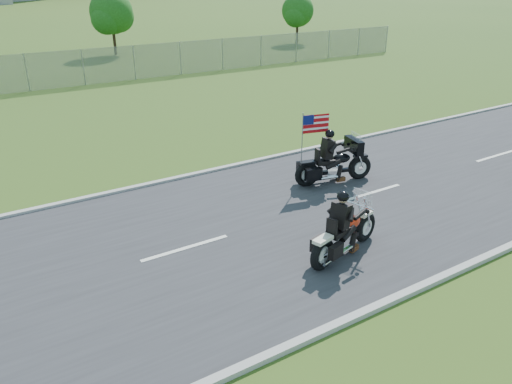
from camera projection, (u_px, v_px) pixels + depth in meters
ground at (257, 228)px, 12.71m from camera, size 420.00×420.00×0.00m
road at (257, 228)px, 12.70m from camera, size 120.00×8.00×0.04m
curb_north at (189, 176)px, 15.82m from camera, size 120.00×0.18×0.12m
curb_south at (370, 310)px, 9.56m from camera, size 120.00×0.18×0.12m
tree_fence_near at (112, 15)px, 37.66m from camera, size 3.52×3.28×4.75m
tree_fence_far at (298, 12)px, 44.05m from camera, size 3.08×2.87×4.20m
motorcycle_lead at (344, 235)px, 11.29m from camera, size 2.45×1.02×1.67m
motorcycle_follow at (334, 165)px, 15.20m from camera, size 2.55×1.10×2.16m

